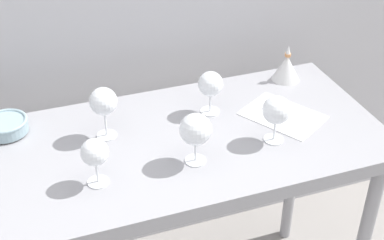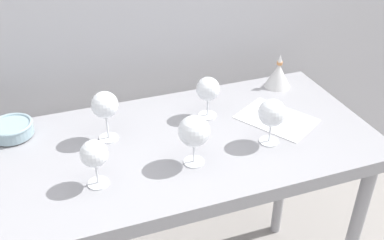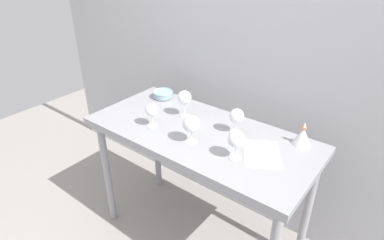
{
  "view_description": "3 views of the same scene",
  "coord_description": "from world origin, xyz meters",
  "px_view_note": "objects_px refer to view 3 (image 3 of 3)",
  "views": [
    {
      "loc": [
        -0.42,
        -1.37,
        1.93
      ],
      "look_at": [
        0.06,
        -0.03,
        0.98
      ],
      "focal_mm": 50.92,
      "sensor_mm": 36.0,
      "label": 1
    },
    {
      "loc": [
        -0.35,
        -1.17,
        1.76
      ],
      "look_at": [
        0.08,
        0.01,
        0.96
      ],
      "focal_mm": 41.3,
      "sensor_mm": 36.0,
      "label": 2
    },
    {
      "loc": [
        0.99,
        -1.35,
        1.89
      ],
      "look_at": [
        -0.07,
        0.01,
        0.95
      ],
      "focal_mm": 30.15,
      "sensor_mm": 36.0,
      "label": 3
    }
  ],
  "objects_px": {
    "wine_glass_near_left": "(152,111)",
    "decanter_funnel": "(303,136)",
    "wine_glass_far_right": "(237,116)",
    "wine_glass_near_right": "(236,140)",
    "wine_glass_near_center": "(191,124)",
    "tasting_bowl": "(163,94)",
    "tasting_sheet_upper": "(262,154)",
    "wine_glass_far_left": "(185,98)"
  },
  "relations": [
    {
      "from": "wine_glass_near_left",
      "to": "decanter_funnel",
      "type": "relative_size",
      "value": 1.07
    },
    {
      "from": "wine_glass_far_right",
      "to": "wine_glass_near_left",
      "type": "bearing_deg",
      "value": -150.94
    },
    {
      "from": "wine_glass_near_right",
      "to": "wine_glass_near_center",
      "type": "relative_size",
      "value": 0.96
    },
    {
      "from": "wine_glass_far_right",
      "to": "tasting_bowl",
      "type": "distance_m",
      "value": 0.69
    },
    {
      "from": "wine_glass_near_center",
      "to": "decanter_funnel",
      "type": "relative_size",
      "value": 1.19
    },
    {
      "from": "wine_glass_near_right",
      "to": "tasting_sheet_upper",
      "type": "bearing_deg",
      "value": 51.61
    },
    {
      "from": "wine_glass_far_left",
      "to": "wine_glass_far_right",
      "type": "xyz_separation_m",
      "value": [
        0.37,
        0.02,
        -0.02
      ]
    },
    {
      "from": "wine_glass_far_left",
      "to": "tasting_sheet_upper",
      "type": "distance_m",
      "value": 0.62
    },
    {
      "from": "wine_glass_far_left",
      "to": "wine_glass_far_right",
      "type": "distance_m",
      "value": 0.37
    },
    {
      "from": "wine_glass_far_left",
      "to": "tasting_sheet_upper",
      "type": "xyz_separation_m",
      "value": [
        0.6,
        -0.08,
        -0.13
      ]
    },
    {
      "from": "wine_glass_far_right",
      "to": "tasting_sheet_upper",
      "type": "bearing_deg",
      "value": -25.34
    },
    {
      "from": "wine_glass_near_left",
      "to": "decanter_funnel",
      "type": "xyz_separation_m",
      "value": [
        0.8,
        0.37,
        -0.06
      ]
    },
    {
      "from": "wine_glass_far_left",
      "to": "wine_glass_near_left",
      "type": "relative_size",
      "value": 1.18
    },
    {
      "from": "wine_glass_near_right",
      "to": "wine_glass_near_left",
      "type": "distance_m",
      "value": 0.58
    },
    {
      "from": "wine_glass_far_right",
      "to": "tasting_sheet_upper",
      "type": "relative_size",
      "value": 0.6
    },
    {
      "from": "wine_glass_near_right",
      "to": "wine_glass_far_right",
      "type": "bearing_deg",
      "value": 120.73
    },
    {
      "from": "tasting_bowl",
      "to": "decanter_funnel",
      "type": "height_order",
      "value": "decanter_funnel"
    },
    {
      "from": "tasting_bowl",
      "to": "tasting_sheet_upper",
      "type": "bearing_deg",
      "value": -13.11
    },
    {
      "from": "wine_glass_near_center",
      "to": "wine_glass_far_right",
      "type": "xyz_separation_m",
      "value": [
        0.14,
        0.25,
        -0.01
      ]
    },
    {
      "from": "tasting_sheet_upper",
      "to": "decanter_funnel",
      "type": "relative_size",
      "value": 1.85
    },
    {
      "from": "wine_glass_near_right",
      "to": "wine_glass_near_center",
      "type": "xyz_separation_m",
      "value": [
        -0.28,
        -0.02,
        0.0
      ]
    },
    {
      "from": "decanter_funnel",
      "to": "wine_glass_near_right",
      "type": "bearing_deg",
      "value": -122.81
    },
    {
      "from": "tasting_bowl",
      "to": "wine_glass_near_center",
      "type": "bearing_deg",
      "value": -33.09
    },
    {
      "from": "wine_glass_far_right",
      "to": "decanter_funnel",
      "type": "relative_size",
      "value": 1.1
    },
    {
      "from": "wine_glass_near_center",
      "to": "tasting_bowl",
      "type": "xyz_separation_m",
      "value": [
        -0.54,
        0.35,
        -0.09
      ]
    },
    {
      "from": "wine_glass_near_center",
      "to": "tasting_bowl",
      "type": "distance_m",
      "value": 0.65
    },
    {
      "from": "wine_glass_far_left",
      "to": "wine_glass_near_left",
      "type": "height_order",
      "value": "wine_glass_far_left"
    },
    {
      "from": "wine_glass_near_center",
      "to": "wine_glass_near_left",
      "type": "bearing_deg",
      "value": -179.8
    },
    {
      "from": "wine_glass_far_left",
      "to": "wine_glass_near_right",
      "type": "bearing_deg",
      "value": -21.87
    },
    {
      "from": "wine_glass_near_right",
      "to": "decanter_funnel",
      "type": "bearing_deg",
      "value": 57.19
    },
    {
      "from": "wine_glass_far_right",
      "to": "tasting_sheet_upper",
      "type": "xyz_separation_m",
      "value": [
        0.23,
        -0.11,
        -0.11
      ]
    },
    {
      "from": "wine_glass_far_left",
      "to": "wine_glass_near_left",
      "type": "xyz_separation_m",
      "value": [
        -0.07,
        -0.22,
        -0.02
      ]
    },
    {
      "from": "wine_glass_far_left",
      "to": "wine_glass_near_center",
      "type": "bearing_deg",
      "value": -44.26
    },
    {
      "from": "tasting_sheet_upper",
      "to": "decanter_funnel",
      "type": "bearing_deg",
      "value": 29.39
    },
    {
      "from": "wine_glass_far_left",
      "to": "wine_glass_near_center",
      "type": "relative_size",
      "value": 1.06
    },
    {
      "from": "wine_glass_far_left",
      "to": "wine_glass_near_left",
      "type": "bearing_deg",
      "value": -108.09
    },
    {
      "from": "wine_glass_near_center",
      "to": "wine_glass_far_right",
      "type": "relative_size",
      "value": 1.08
    },
    {
      "from": "tasting_sheet_upper",
      "to": "decanter_funnel",
      "type": "height_order",
      "value": "decanter_funnel"
    },
    {
      "from": "decanter_funnel",
      "to": "wine_glass_far_right",
      "type": "bearing_deg",
      "value": -161.47
    },
    {
      "from": "wine_glass_near_left",
      "to": "tasting_bowl",
      "type": "xyz_separation_m",
      "value": [
        -0.23,
        0.35,
        -0.08
      ]
    },
    {
      "from": "wine_glass_near_right",
      "to": "wine_glass_far_left",
      "type": "xyz_separation_m",
      "value": [
        -0.51,
        0.2,
        0.02
      ]
    },
    {
      "from": "wine_glass_far_left",
      "to": "wine_glass_near_center",
      "type": "distance_m",
      "value": 0.32
    }
  ]
}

